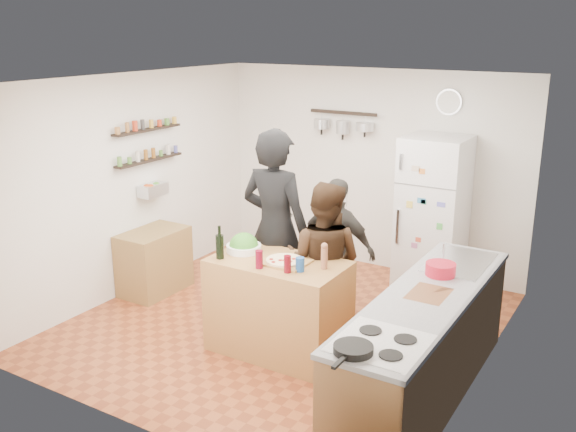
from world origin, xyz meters
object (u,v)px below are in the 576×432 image
Objects in this scene: salad_bowl at (244,248)px; wall_clock at (449,102)px; skillet at (353,349)px; counter_run at (424,348)px; side_table at (154,261)px; red_bowl at (441,269)px; person_back at (337,249)px; person_left at (275,229)px; pepper_mill at (324,258)px; person_center at (324,263)px; fridge at (432,214)px; salt_canister at (300,264)px; prep_island at (279,306)px; wine_bottle at (220,247)px.

salad_bowl is 3.01m from wall_clock.
wall_clock is (-0.65, 3.79, 1.20)m from skillet.
counter_run reaches higher than side_table.
person_back is at bearing 156.21° from red_bowl.
side_table is at bearing 153.11° from skillet.
person_back reaches higher than red_bowl.
person_left is at bearing -116.32° from wall_clock.
pepper_mill is 0.12× the size of person_center.
counter_run is 1.27m from skillet.
person_left reaches higher than red_bowl.
pepper_mill is at bearing -96.32° from fridge.
person_center is (-0.21, 0.38, -0.21)m from pepper_mill.
salt_canister is 0.05× the size of counter_run.
skillet is at bearing -42.20° from prep_island.
prep_island is 1.54m from red_bowl.
pepper_mill is 0.64× the size of wall_clock.
wine_bottle reaches higher than salad_bowl.
person_center is 1.99m from skillet.
wine_bottle is 1.77× the size of salt_canister.
fridge reaches higher than side_table.
fridge is 3.26m from side_table.
side_table is (-1.66, -0.01, -0.66)m from person_left.
wall_clock is (0.58, 1.60, 1.40)m from person_back.
side_table is at bearing 164.90° from salad_bowl.
person_center is at bearing -101.87° from wall_clock.
prep_island is 4.68× the size of skillet.
salad_bowl is 2.46m from fridge.
wine_bottle is 0.75× the size of wall_clock.
pepper_mill is 1.55m from skillet.
person_center is 5.33× the size of wall_clock.
person_center is (0.74, 0.65, -0.22)m from wine_bottle.
person_center is at bearing -1.10° from side_table.
person_left is 2.40m from skillet.
side_table is at bearing 178.86° from red_bowl.
salad_bowl is 1.73m from side_table.
red_bowl is 3.44m from side_table.
salt_canister reaches higher than prep_island.
skillet is (-0.10, -1.16, 0.50)m from counter_run.
wall_clock is (1.03, 2.09, 1.13)m from person_left.
person_center reaches higher than pepper_mill.
counter_run is (1.78, -0.54, -0.57)m from person_left.
person_back is 2.20m from side_table.
prep_island is 0.61× the size of person_left.
person_back is at bearing 62.88° from wine_bottle.
red_bowl reaches higher than salad_bowl.
wine_bottle is 2.00m from red_bowl.
wall_clock reaches higher than wine_bottle.
wine_bottle is 0.13× the size of fridge.
prep_island reaches higher than side_table.
salad_bowl is 0.87m from pepper_mill.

